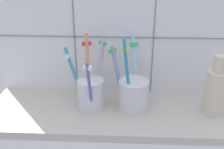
% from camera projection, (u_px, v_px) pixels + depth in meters
% --- Properties ---
extents(counter_slab, '(0.64, 0.22, 0.02)m').
position_uv_depth(counter_slab, '(112.00, 113.00, 0.72)').
color(counter_slab, '#BCB7AD').
rests_on(counter_slab, ground).
extents(tile_wall_back, '(0.64, 0.02, 0.45)m').
position_uv_depth(tile_wall_back, '(114.00, 20.00, 0.75)').
color(tile_wall_back, white).
rests_on(tile_wall_back, ground).
extents(toothbrush_cup_left, '(0.11, 0.13, 0.19)m').
position_uv_depth(toothbrush_cup_left, '(90.00, 90.00, 0.72)').
color(toothbrush_cup_left, silver).
rests_on(toothbrush_cup_left, counter_slab).
extents(toothbrush_cup_right, '(0.10, 0.13, 0.19)m').
position_uv_depth(toothbrush_cup_right, '(133.00, 92.00, 0.71)').
color(toothbrush_cup_right, silver).
rests_on(toothbrush_cup_right, counter_slab).
extents(ceramic_vase, '(0.05, 0.05, 0.15)m').
position_uv_depth(ceramic_vase, '(215.00, 89.00, 0.69)').
color(ceramic_vase, beige).
rests_on(ceramic_vase, counter_slab).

